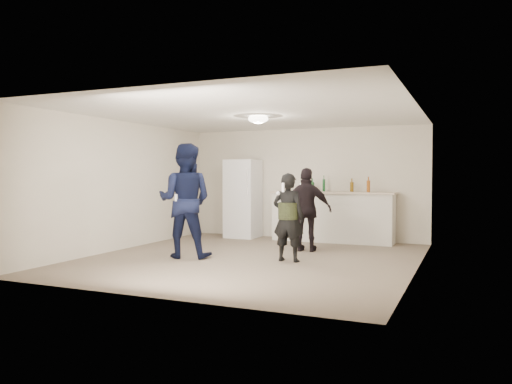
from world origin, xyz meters
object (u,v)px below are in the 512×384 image
at_px(shaker, 301,187).
at_px(woman, 288,217).
at_px(counter, 333,218).
at_px(spectator, 307,210).
at_px(fridge, 243,199).
at_px(man, 185,201).

distance_m(shaker, woman, 2.76).
relative_size(counter, spectator, 1.64).
bearing_deg(counter, fridge, -178.10).
distance_m(fridge, woman, 3.34).
relative_size(man, woman, 1.35).
bearing_deg(woman, spectator, -86.42).
bearing_deg(counter, man, -121.54).
distance_m(man, woman, 1.85).
distance_m(woman, spectator, 1.19).
relative_size(counter, woman, 1.75).
relative_size(counter, fridge, 1.44).
xyz_separation_m(shaker, spectator, (0.60, -1.45, -0.38)).
relative_size(fridge, shaker, 10.59).
xyz_separation_m(woman, spectator, (-0.05, 1.19, 0.05)).
xyz_separation_m(man, woman, (1.80, 0.33, -0.26)).
height_order(fridge, spectator, fridge).
relative_size(man, spectator, 1.26).
relative_size(counter, shaker, 15.29).
xyz_separation_m(counter, spectator, (-0.10, -1.50, 0.27)).
relative_size(shaker, man, 0.08).
bearing_deg(shaker, woman, -76.18).
xyz_separation_m(shaker, man, (-1.15, -2.98, -0.17)).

